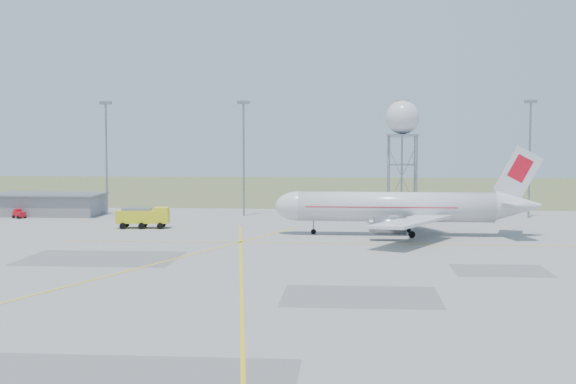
# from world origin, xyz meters

# --- Properties ---
(ground) EXTENTS (400.00, 400.00, 0.00)m
(ground) POSITION_xyz_m (0.00, 0.00, 0.00)
(ground) COLOR gray
(ground) RESTS_ON ground
(grass_strip) EXTENTS (400.00, 120.00, 0.03)m
(grass_strip) POSITION_xyz_m (0.00, 140.00, 0.01)
(grass_strip) COLOR #506035
(grass_strip) RESTS_ON ground
(building_grey) EXTENTS (19.00, 10.00, 3.90)m
(building_grey) POSITION_xyz_m (-45.00, 64.00, 1.97)
(building_grey) COLOR gray
(building_grey) RESTS_ON ground
(mast_a) EXTENTS (2.20, 0.50, 20.50)m
(mast_a) POSITION_xyz_m (-35.00, 66.00, 12.07)
(mast_a) COLOR gray
(mast_a) RESTS_ON ground
(mast_b) EXTENTS (2.20, 0.50, 20.50)m
(mast_b) POSITION_xyz_m (-10.00, 66.00, 12.07)
(mast_b) COLOR gray
(mast_b) RESTS_ON ground
(mast_c) EXTENTS (2.20, 0.50, 20.50)m
(mast_c) POSITION_xyz_m (18.00, 66.00, 12.07)
(mast_c) COLOR gray
(mast_c) RESTS_ON ground
(mast_d) EXTENTS (2.20, 0.50, 20.50)m
(mast_d) POSITION_xyz_m (40.00, 66.00, 12.07)
(mast_d) COLOR gray
(mast_d) RESTS_ON ground
(airliner_main) EXTENTS (38.10, 37.09, 12.97)m
(airliner_main) POSITION_xyz_m (16.18, 39.86, 3.98)
(airliner_main) COLOR silver
(airliner_main) RESTS_ON ground
(radar_tower) EXTENTS (5.55, 5.55, 20.10)m
(radar_tower) POSITION_xyz_m (17.53, 57.72, 11.28)
(radar_tower) COLOR gray
(radar_tower) RESTS_ON ground
(fire_truck) EXTENTS (8.25, 3.79, 3.22)m
(fire_truck) POSITION_xyz_m (-22.80, 45.58, 1.54)
(fire_truck) COLOR yellow
(fire_truck) RESTS_ON ground
(baggage_tug) EXTENTS (2.47, 2.40, 1.60)m
(baggage_tug) POSITION_xyz_m (-48.32, 58.48, 0.61)
(baggage_tug) COLOR red
(baggage_tug) RESTS_ON ground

